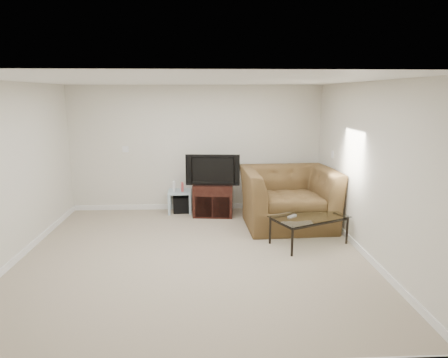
{
  "coord_description": "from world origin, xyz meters",
  "views": [
    {
      "loc": [
        0.19,
        -5.46,
        2.33
      ],
      "look_at": [
        0.5,
        1.2,
        0.9
      ],
      "focal_mm": 32.0,
      "sensor_mm": 36.0,
      "label": 1
    }
  ],
  "objects_px": {
    "side_table": "(180,201)",
    "subwoofer": "(181,204)",
    "tv_stand": "(213,199)",
    "television": "(213,169)",
    "recliner": "(288,188)",
    "coffee_table": "(309,230)"
  },
  "relations": [
    {
      "from": "television",
      "to": "subwoofer",
      "type": "bearing_deg",
      "value": 161.32
    },
    {
      "from": "tv_stand",
      "to": "television",
      "type": "xyz_separation_m",
      "value": [
        -0.0,
        -0.03,
        0.61
      ]
    },
    {
      "from": "television",
      "to": "coffee_table",
      "type": "height_order",
      "value": "television"
    },
    {
      "from": "recliner",
      "to": "coffee_table",
      "type": "xyz_separation_m",
      "value": [
        0.15,
        -0.92,
        -0.47
      ]
    },
    {
      "from": "coffee_table",
      "to": "television",
      "type": "bearing_deg",
      "value": 133.07
    },
    {
      "from": "subwoofer",
      "to": "recliner",
      "type": "distance_m",
      "value": 2.24
    },
    {
      "from": "side_table",
      "to": "coffee_table",
      "type": "xyz_separation_m",
      "value": [
        2.13,
        -1.84,
        0.01
      ]
    },
    {
      "from": "recliner",
      "to": "subwoofer",
      "type": "bearing_deg",
      "value": 151.72
    },
    {
      "from": "subwoofer",
      "to": "recliner",
      "type": "bearing_deg",
      "value": -25.44
    },
    {
      "from": "subwoofer",
      "to": "coffee_table",
      "type": "relative_size",
      "value": 0.28
    },
    {
      "from": "tv_stand",
      "to": "recliner",
      "type": "bearing_deg",
      "value": -21.69
    },
    {
      "from": "television",
      "to": "coffee_table",
      "type": "bearing_deg",
      "value": -41.8
    },
    {
      "from": "tv_stand",
      "to": "side_table",
      "type": "height_order",
      "value": "tv_stand"
    },
    {
      "from": "recliner",
      "to": "coffee_table",
      "type": "height_order",
      "value": "recliner"
    },
    {
      "from": "tv_stand",
      "to": "coffee_table",
      "type": "distance_m",
      "value": 2.18
    },
    {
      "from": "side_table",
      "to": "subwoofer",
      "type": "bearing_deg",
      "value": 35.29
    },
    {
      "from": "side_table",
      "to": "recliner",
      "type": "bearing_deg",
      "value": -24.69
    },
    {
      "from": "side_table",
      "to": "recliner",
      "type": "height_order",
      "value": "recliner"
    },
    {
      "from": "television",
      "to": "coffee_table",
      "type": "xyz_separation_m",
      "value": [
        1.47,
        -1.57,
        -0.7
      ]
    },
    {
      "from": "subwoofer",
      "to": "recliner",
      "type": "height_order",
      "value": "recliner"
    },
    {
      "from": "television",
      "to": "side_table",
      "type": "bearing_deg",
      "value": 163.58
    },
    {
      "from": "television",
      "to": "side_table",
      "type": "relative_size",
      "value": 2.09
    }
  ]
}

